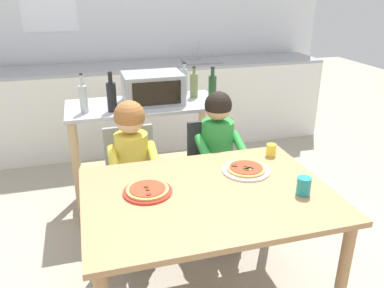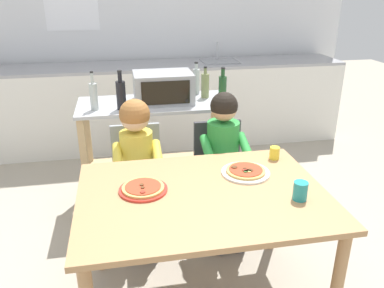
% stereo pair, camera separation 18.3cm
% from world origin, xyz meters
% --- Properties ---
extents(ground_plane, '(11.41, 11.41, 0.00)m').
position_xyz_m(ground_plane, '(0.00, 1.14, 0.00)').
color(ground_plane, '#A89E8C').
extents(back_wall_tiled, '(4.67, 0.14, 2.70)m').
position_xyz_m(back_wall_tiled, '(-0.00, 2.91, 1.35)').
color(back_wall_tiled, silver).
rests_on(back_wall_tiled, ground).
extents(kitchen_counter, '(4.20, 0.60, 1.12)m').
position_xyz_m(kitchen_counter, '(0.00, 2.50, 0.46)').
color(kitchen_counter, silver).
rests_on(kitchen_counter, ground).
extents(kitchen_island_cart, '(1.17, 0.54, 0.87)m').
position_xyz_m(kitchen_island_cart, '(-0.13, 1.21, 0.58)').
color(kitchen_island_cart, '#B7BABF').
rests_on(kitchen_island_cart, ground).
extents(toaster_oven, '(0.45, 0.34, 0.23)m').
position_xyz_m(toaster_oven, '(-0.05, 1.21, 0.99)').
color(toaster_oven, '#999BA0').
rests_on(toaster_oven, kitchen_island_cart).
extents(bottle_squat_spirits, '(0.06, 0.06, 0.28)m').
position_xyz_m(bottle_squat_spirits, '(0.39, 1.09, 0.98)').
color(bottle_squat_spirits, '#1E4723').
rests_on(bottle_squat_spirits, kitchen_island_cart).
extents(bottle_tall_green_wine, '(0.06, 0.06, 0.27)m').
position_xyz_m(bottle_tall_green_wine, '(0.24, 1.39, 0.98)').
color(bottle_tall_green_wine, '#ADB7B2').
rests_on(bottle_tall_green_wine, kitchen_island_cart).
extents(bottle_slim_sauce, '(0.06, 0.06, 0.28)m').
position_xyz_m(bottle_slim_sauce, '(-0.57, 1.10, 0.98)').
color(bottle_slim_sauce, '#ADB7B2').
rests_on(bottle_slim_sauce, kitchen_island_cart).
extents(bottle_dark_olive_oil, '(0.06, 0.06, 0.25)m').
position_xyz_m(bottle_dark_olive_oil, '(0.29, 1.27, 0.97)').
color(bottle_dark_olive_oil, olive).
rests_on(bottle_dark_olive_oil, kitchen_island_cart).
extents(bottle_brown_beer, '(0.07, 0.07, 0.29)m').
position_xyz_m(bottle_brown_beer, '(-0.38, 1.07, 0.98)').
color(bottle_brown_beer, black).
rests_on(bottle_brown_beer, kitchen_island_cart).
extents(dining_table, '(1.28, 0.93, 0.73)m').
position_xyz_m(dining_table, '(0.00, 0.00, 0.63)').
color(dining_table, '#AD7F51').
rests_on(dining_table, ground).
extents(dining_chair_left, '(0.36, 0.36, 0.81)m').
position_xyz_m(dining_chair_left, '(-0.30, 0.76, 0.48)').
color(dining_chair_left, gray).
rests_on(dining_chair_left, ground).
extents(dining_chair_right, '(0.36, 0.36, 0.81)m').
position_xyz_m(dining_chair_right, '(0.29, 0.73, 0.48)').
color(dining_chair_right, '#333338').
rests_on(dining_chair_right, ground).
extents(child_in_yellow_shirt, '(0.32, 0.42, 1.03)m').
position_xyz_m(child_in_yellow_shirt, '(-0.30, 0.65, 0.68)').
color(child_in_yellow_shirt, '#424C6B').
rests_on(child_in_yellow_shirt, ground).
extents(child_in_green_shirt, '(0.32, 0.42, 1.05)m').
position_xyz_m(child_in_green_shirt, '(0.29, 0.61, 0.67)').
color(child_in_green_shirt, '#424C6B').
rests_on(child_in_green_shirt, ground).
extents(pizza_plate_red_rimmed, '(0.25, 0.25, 0.03)m').
position_xyz_m(pizza_plate_red_rimmed, '(-0.30, 0.08, 0.74)').
color(pizza_plate_red_rimmed, red).
rests_on(pizza_plate_red_rimmed, dining_table).
extents(pizza_plate_white, '(0.28, 0.28, 0.03)m').
position_xyz_m(pizza_plate_white, '(0.29, 0.17, 0.74)').
color(pizza_plate_white, white).
rests_on(pizza_plate_white, dining_table).
extents(drinking_cup_yellow, '(0.06, 0.06, 0.08)m').
position_xyz_m(drinking_cup_yellow, '(0.52, 0.33, 0.77)').
color(drinking_cup_yellow, yellow).
rests_on(drinking_cup_yellow, dining_table).
extents(drinking_cup_teal, '(0.07, 0.07, 0.10)m').
position_xyz_m(drinking_cup_teal, '(0.46, -0.16, 0.78)').
color(drinking_cup_teal, teal).
rests_on(drinking_cup_teal, dining_table).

